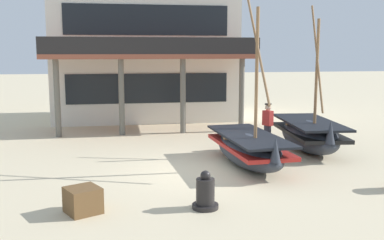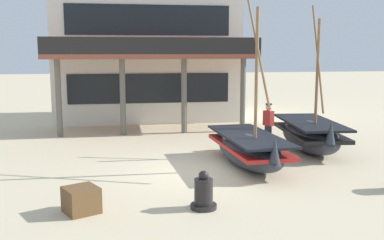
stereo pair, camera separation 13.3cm
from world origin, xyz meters
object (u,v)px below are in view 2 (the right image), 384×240
(cargo_crate, at_px, (81,200))
(harbor_building_main, at_px, (146,54))
(fishing_boat_near_left, at_px, (249,148))
(fisherman_by_hull, at_px, (268,127))
(fishing_boat_centre_large, at_px, (310,134))
(capstan_winch, at_px, (204,194))

(cargo_crate, relative_size, harbor_building_main, 0.07)
(fishing_boat_near_left, distance_m, fisherman_by_hull, 2.60)
(fishing_boat_centre_large, relative_size, capstan_winch, 5.78)
(fishing_boat_near_left, distance_m, capstan_winch, 4.14)
(fishing_boat_centre_large, height_order, cargo_crate, fishing_boat_centre_large)
(capstan_winch, xyz_separation_m, cargo_crate, (-2.73, 0.19, -0.06))
(fishing_boat_centre_large, bearing_deg, capstan_winch, -132.96)
(fisherman_by_hull, bearing_deg, fishing_boat_near_left, -121.83)
(fishing_boat_centre_large, distance_m, fisherman_by_hull, 1.50)
(capstan_winch, bearing_deg, fishing_boat_near_left, 59.18)
(fisherman_by_hull, distance_m, capstan_winch, 6.74)
(fishing_boat_near_left, distance_m, fishing_boat_centre_large, 3.23)
(capstan_winch, relative_size, harbor_building_main, 0.09)
(fishing_boat_near_left, xyz_separation_m, harbor_building_main, (-2.50, 11.00, 2.83))
(fishing_boat_near_left, relative_size, harbor_building_main, 0.56)
(cargo_crate, bearing_deg, capstan_winch, -4.00)
(fisherman_by_hull, xyz_separation_m, harbor_building_main, (-3.86, 8.80, 2.55))
(fishing_boat_near_left, height_order, capstan_winch, fishing_boat_near_left)
(fishing_boat_centre_large, xyz_separation_m, capstan_winch, (-4.88, -5.24, -0.26))
(cargo_crate, bearing_deg, harbor_building_main, 80.68)
(fishing_boat_centre_large, relative_size, cargo_crate, 7.41)
(fishing_boat_near_left, xyz_separation_m, cargo_crate, (-4.85, -3.36, -0.27))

